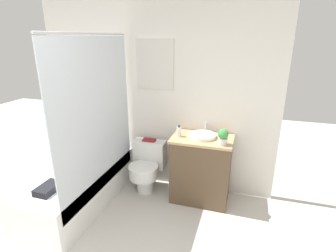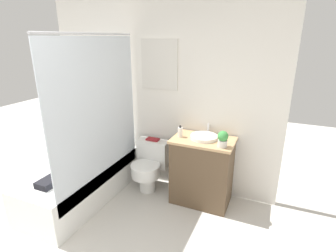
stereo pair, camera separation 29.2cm
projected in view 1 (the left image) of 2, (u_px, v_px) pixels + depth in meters
The scene contains 8 objects.
wall_back at pixel (155, 93), 3.36m from camera, with size 3.09×0.07×2.50m.
shower_area at pixel (80, 183), 3.14m from camera, with size 0.70×1.56×1.98m.
toilet at pixel (147, 166), 3.42m from camera, with size 0.44×0.49×0.65m.
vanity at pixel (201, 169), 3.19m from camera, with size 0.72×0.47×0.82m.
sink at pixel (203, 136), 3.07m from camera, with size 0.31×0.35×0.13m.
soap_bottle at pixel (179, 132), 3.09m from camera, with size 0.06×0.06×0.14m.
potted_plant at pixel (223, 137), 2.84m from camera, with size 0.12×0.12×0.18m.
book_on_tank at pixel (149, 140), 3.43m from camera, with size 0.17×0.09×0.02m.
Camera 1 is at (1.15, -0.70, 1.94)m, focal length 28.00 mm.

